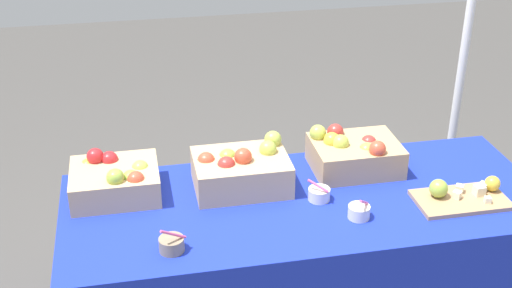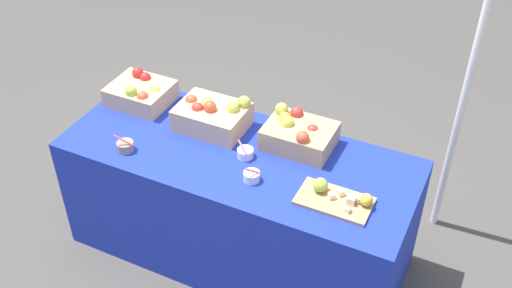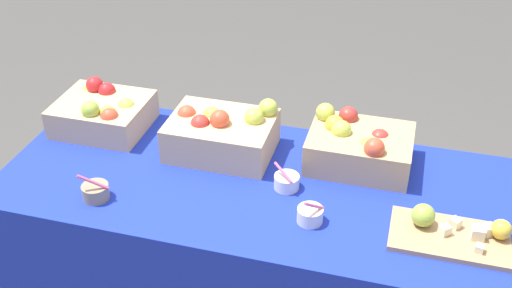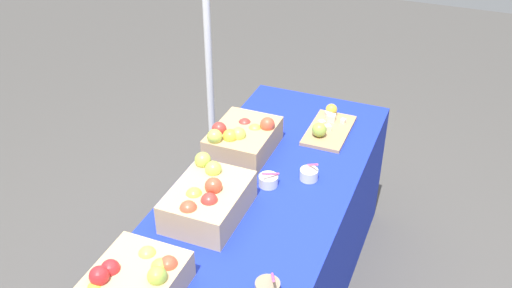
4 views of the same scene
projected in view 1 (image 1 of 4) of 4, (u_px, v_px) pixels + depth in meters
name	position (u px, v px, depth m)	size (l,w,h in m)	color
table	(303.00, 274.00, 2.87)	(1.90, 0.76, 0.74)	#192DB7
apple_crate_left	(115.00, 180.00, 2.70)	(0.34, 0.29, 0.17)	tan
apple_crate_middle	(241.00, 170.00, 2.75)	(0.38, 0.28, 0.19)	tan
apple_crate_right	(354.00, 153.00, 2.89)	(0.36, 0.28, 0.18)	tan
cutting_board_front	(461.00, 195.00, 2.68)	(0.36, 0.20, 0.09)	tan
sample_bowl_near	(319.00, 194.00, 2.68)	(0.09, 0.09, 0.09)	silver
sample_bowl_mid	(359.00, 212.00, 2.57)	(0.08, 0.09, 0.10)	silver
sample_bowl_far	(172.00, 244.00, 2.38)	(0.10, 0.09, 0.11)	gray
tent_pole	(466.00, 42.00, 3.36)	(0.04, 0.04, 2.15)	white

